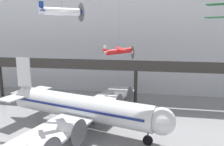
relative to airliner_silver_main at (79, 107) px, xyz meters
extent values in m
cube|color=silver|center=(7.38, 22.58, 10.15)|extent=(140.00, 3.00, 27.46)
cube|color=#2D2B28|center=(7.38, 12.38, 4.13)|extent=(110.00, 3.20, 0.90)
cube|color=#2D2B28|center=(7.38, 10.84, 5.13)|extent=(110.00, 0.12, 1.10)
cylinder|color=#2D2B28|center=(-22.87, 13.34, 0.05)|extent=(0.70, 0.70, 7.27)
cylinder|color=#2D2B28|center=(7.38, 13.34, 0.05)|extent=(0.70, 0.70, 7.27)
cylinder|color=silver|center=(0.12, -0.03, 0.05)|extent=(22.57, 9.36, 3.55)
sphere|color=silver|center=(11.84, -3.25, 0.05)|extent=(3.48, 3.48, 3.48)
cone|color=silver|center=(-11.77, 3.23, 0.32)|extent=(5.32, 4.37, 3.27)
cube|color=navy|center=(0.12, -0.03, 0.41)|extent=(21.08, 9.02, 0.32)
cube|color=silver|center=(3.25, 8.39, -0.74)|extent=(8.83, 15.22, 0.28)
cube|color=silver|center=(-1.49, -8.87, -0.74)|extent=(8.83, 15.22, 0.28)
cylinder|color=silver|center=(3.92, 4.93, -0.69)|extent=(2.97, 2.33, 1.71)
cylinder|color=#4C4C51|center=(5.30, 4.55, -0.69)|extent=(0.92, 3.14, 3.24)
cylinder|color=silver|center=(5.21, 9.64, -0.69)|extent=(2.97, 2.33, 1.71)
cylinder|color=#4C4C51|center=(6.59, 9.26, -0.69)|extent=(0.92, 3.14, 3.24)
cylinder|color=silver|center=(0.85, -6.24, -0.69)|extent=(2.97, 2.33, 1.71)
cylinder|color=#4C4C51|center=(2.24, -6.62, -0.69)|extent=(0.92, 3.14, 3.24)
cube|color=silver|center=(-10.40, 2.85, 4.32)|extent=(2.82, 0.95, 4.97)
cube|color=silver|center=(-10.06, 2.76, 0.77)|extent=(5.21, 9.67, 0.20)
cylinder|color=#4C4C51|center=(10.19, -2.80, -2.33)|extent=(0.20, 0.20, 1.21)
cylinder|color=black|center=(10.19, -2.80, -2.94)|extent=(1.35, 0.71, 1.30)
cylinder|color=#4C4C51|center=(1.13, 2.64, -2.33)|extent=(0.20, 0.20, 1.21)
cylinder|color=black|center=(1.13, 2.64, -2.94)|extent=(1.35, 0.71, 1.30)
cylinder|color=#4C4C51|center=(-0.38, -2.84, -2.33)|extent=(0.20, 0.20, 1.21)
cylinder|color=black|center=(-0.38, -2.84, -2.94)|extent=(1.35, 0.71, 1.30)
cylinder|color=silver|center=(-1.29, -1.84, 13.52)|extent=(4.28, 3.57, 0.98)
cone|color=navy|center=(0.65, -0.37, 13.51)|extent=(1.13, 1.15, 0.86)
cylinder|color=#4C4C51|center=(0.78, -0.27, 13.51)|extent=(1.54, 2.01, 2.50)
cone|color=silver|center=(-3.09, -3.21, 13.52)|extent=(1.49, 1.40, 0.82)
cube|color=silver|center=(-1.06, -1.67, 13.23)|extent=(5.13, 6.27, 0.10)
cube|color=navy|center=(-3.32, -3.38, 14.09)|extent=(0.49, 0.39, 1.15)
cube|color=navy|center=(-3.32, -3.38, 13.52)|extent=(1.96, 2.33, 0.06)
cylinder|color=red|center=(4.33, 10.59, 7.34)|extent=(4.85, 2.36, 1.45)
cone|color=silver|center=(6.68, 11.33, 7.08)|extent=(1.01, 1.07, 0.88)
cylinder|color=#4C4C51|center=(6.85, 11.38, 7.06)|extent=(0.80, 2.43, 2.53)
cone|color=red|center=(2.14, 9.90, 7.57)|extent=(1.53, 1.19, 0.95)
cube|color=red|center=(4.60, 10.68, 7.80)|extent=(3.23, 7.13, 0.10)
cube|color=silver|center=(1.87, 9.82, 7.92)|extent=(0.56, 0.23, 1.17)
cube|color=silver|center=(1.87, 9.82, 7.34)|extent=(1.31, 2.59, 0.06)
cylinder|color=slate|center=(4.33, 10.59, 12.64)|extent=(0.04, 0.04, 9.62)
camera|label=1|loc=(10.24, -29.37, 11.08)|focal=35.00mm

